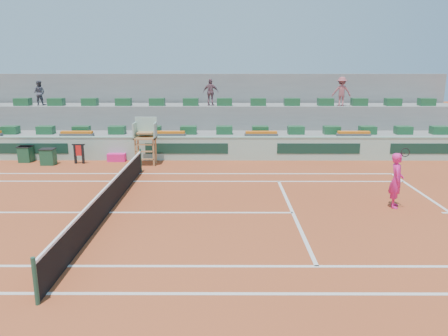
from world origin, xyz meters
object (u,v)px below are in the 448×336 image
at_px(player_bag, 117,157).
at_px(drink_cooler_a, 48,157).
at_px(umpire_chair, 145,134).
at_px(tennis_player, 396,180).

xyz_separation_m(player_bag, drink_cooler_a, (-3.29, -0.80, 0.21)).
xyz_separation_m(player_bag, umpire_chair, (1.70, -0.65, 1.34)).
bearing_deg(umpire_chair, drink_cooler_a, -178.27).
relative_size(player_bag, tennis_player, 0.41).
bearing_deg(umpire_chair, tennis_player, -33.90).
relative_size(umpire_chair, drink_cooler_a, 2.86).
relative_size(player_bag, drink_cooler_a, 1.11).
xyz_separation_m(player_bag, tennis_player, (11.87, -7.48, 0.79)).
relative_size(umpire_chair, tennis_player, 1.05).
bearing_deg(player_bag, drink_cooler_a, -166.37).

